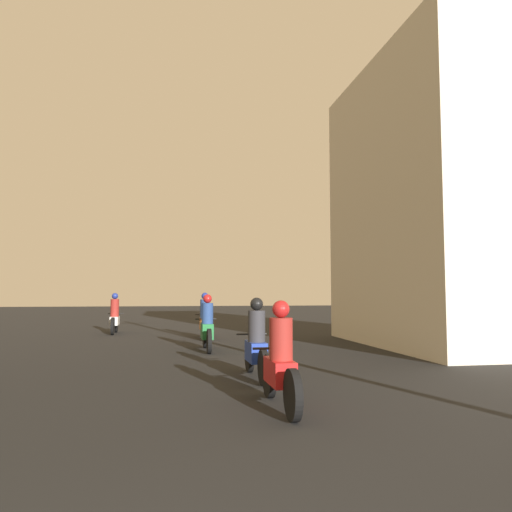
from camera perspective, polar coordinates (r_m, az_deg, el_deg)
The scene contains 6 objects.
motorcycle_red at distance 7.04m, azimuth 2.77°, elevation -12.30°, with size 0.60×2.09×1.48m.
motorcycle_blue at distance 9.43m, azimuth 0.01°, elevation -10.21°, with size 0.60×2.11×1.50m.
motorcycle_green at distance 13.93m, azimuth -5.61°, elevation -8.18°, with size 0.60×2.09×1.55m.
motorcycle_orange at distance 17.72m, azimuth -5.90°, elevation -7.28°, with size 0.60×1.93×1.60m.
motorcycle_white at distance 20.36m, azimuth -15.85°, elevation -6.77°, with size 0.60×1.99×1.58m.
building_right_near at distance 16.39m, azimuth 20.05°, elevation 5.64°, with size 4.29×7.78×8.65m.
Camera 1 is at (0.18, -1.03, 1.59)m, focal length 35.00 mm.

